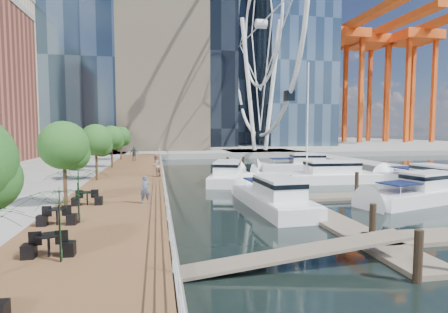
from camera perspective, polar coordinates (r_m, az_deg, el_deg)
ground at (r=17.94m, az=11.13°, el=-12.29°), size 520.00×520.00×0.00m
boardwalk at (r=31.36m, az=-15.37°, el=-4.27°), size 6.00×60.00×1.00m
seawall at (r=31.26m, az=-9.86°, el=-4.20°), size 0.25×60.00×1.00m
land_far at (r=118.19m, az=-7.73°, el=2.07°), size 200.00×114.00×1.00m
breakwater at (r=44.88m, az=25.41°, el=-1.97°), size 4.00×60.00×1.00m
pier at (r=71.10m, az=5.90°, el=0.60°), size 14.00×12.00×1.00m
railing at (r=31.13m, az=-10.07°, el=-2.34°), size 0.10×60.00×1.05m
floating_docks at (r=30.03m, az=18.15°, el=-4.72°), size 16.00×34.00×2.60m
ferris_wheel at (r=73.94m, az=6.06°, el=20.66°), size 5.80×45.60×47.80m
port_cranes at (r=134.81m, az=22.97°, el=10.35°), size 40.00×52.00×38.00m
street_trees at (r=30.33m, az=-20.19°, el=2.53°), size 2.60×42.60×4.60m
cafe_tables at (r=14.93m, az=-26.08°, el=-10.61°), size 2.50×13.70×0.74m
yacht_foreground at (r=28.15m, az=29.09°, el=-6.67°), size 10.07×5.14×2.15m
pedestrian_near at (r=20.05m, az=-12.74°, el=-5.29°), size 0.62×0.45×1.58m
pedestrian_mid at (r=31.43m, az=-11.04°, el=-1.45°), size 1.19×1.21×1.96m
pedestrian_far at (r=48.26m, az=-14.45°, el=0.47°), size 1.17×0.57×1.94m
moored_yachts at (r=34.02m, az=15.27°, el=-4.45°), size 21.13×36.24×11.50m
cafe_seating at (r=13.30m, az=-26.50°, el=-8.73°), size 4.12×10.28×2.51m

